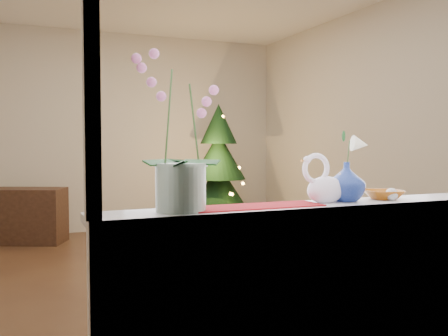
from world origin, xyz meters
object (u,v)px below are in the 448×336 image
(orchid_pot, at_px, (181,131))
(side_table, at_px, (27,216))
(blue_vase, at_px, (346,179))
(amber_dish, at_px, (383,195))
(swan, at_px, (326,179))
(xmas_tree, at_px, (219,169))
(paperweight, at_px, (392,194))

(orchid_pot, height_order, side_table, orchid_pot)
(blue_vase, distance_m, amber_dish, 0.25)
(orchid_pot, relative_size, blue_vase, 3.03)
(orchid_pot, relative_size, swan, 2.54)
(orchid_pot, distance_m, xmas_tree, 4.51)
(swan, relative_size, xmas_tree, 0.16)
(blue_vase, xyz_separation_m, paperweight, (0.23, -0.06, -0.08))
(orchid_pot, height_order, swan, orchid_pot)
(side_table, bearing_deg, amber_dish, -45.23)
(paperweight, bearing_deg, amber_dish, 88.16)
(blue_vase, relative_size, paperweight, 3.56)
(xmas_tree, bearing_deg, blue_vase, -103.42)
(orchid_pot, distance_m, blue_vase, 0.90)
(blue_vase, relative_size, side_table, 0.26)
(swan, relative_size, amber_dish, 1.60)
(orchid_pot, xyz_separation_m, amber_dish, (1.10, 0.02, -0.32))
(paperweight, height_order, xmas_tree, xmas_tree)
(orchid_pot, xyz_separation_m, side_table, (-0.54, 4.39, -0.93))
(amber_dish, bearing_deg, paperweight, -91.84)
(orchid_pot, xyz_separation_m, swan, (0.74, 0.02, -0.23))
(swan, xyz_separation_m, xmas_tree, (1.10, 4.08, -0.18))
(blue_vase, xyz_separation_m, xmas_tree, (0.97, 4.08, -0.17))
(blue_vase, height_order, amber_dish, blue_vase)
(xmas_tree, distance_m, side_table, 2.45)
(xmas_tree, relative_size, side_table, 1.95)
(orchid_pot, bearing_deg, amber_dish, 1.14)
(swan, relative_size, blue_vase, 1.19)
(paperweight, height_order, side_table, paperweight)
(blue_vase, distance_m, side_table, 4.64)
(blue_vase, height_order, side_table, blue_vase)
(blue_vase, bearing_deg, orchid_pot, -178.57)
(orchid_pot, height_order, paperweight, orchid_pot)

